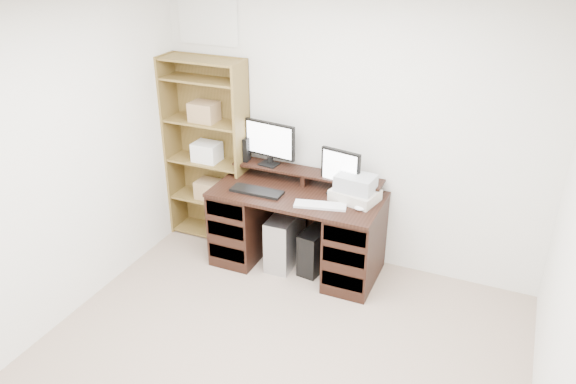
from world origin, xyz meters
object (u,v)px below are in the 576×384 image
Objects in this scene: desk at (297,228)px; tower_black at (316,249)px; monitor_wide at (270,141)px; printer at (355,195)px; bookshelf at (208,149)px; tower_silver at (285,239)px; monitor_small at (340,170)px.

desk reaches higher than tower_black.
monitor_wide reaches higher than printer.
bookshelf is (-0.65, -0.01, -0.18)m from monitor_wide.
tower_silver is at bearing -162.49° from printer.
bookshelf is (-1.52, 0.16, 0.12)m from printer.
monitor_wide reaches higher than tower_silver.
desk is 0.83m from monitor_wide.
bookshelf reaches higher than tower_black.
monitor_wide is 1.36× the size of printer.
monitor_wide is at bearing 0.44° from bookshelf.
monitor_small is 1.07× the size of printer.
printer is (0.50, 0.06, 0.41)m from desk.
printer is 0.68m from tower_black.
tower_silver is at bearing -33.55° from monitor_wide.
bookshelf is (-0.90, 0.21, 0.67)m from tower_silver.
monitor_wide reaches higher than monitor_small.
tower_black is at bearing 1.90° from tower_silver.
tower_black is at bearing -12.56° from monitor_wide.
tower_black is (0.30, 0.02, -0.05)m from tower_silver.
bookshelf is at bearing -171.76° from monitor_wide.
monitor_wide is 1.19× the size of tower_black.
desk is 0.65m from printer.
bookshelf is (-1.36, 0.08, -0.05)m from monitor_small.
bookshelf is at bearing -172.22° from monitor_small.
tower_silver is (-0.62, -0.06, -0.55)m from printer.
bookshelf reaches higher than desk.
desk is 0.68m from monitor_small.
tower_silver is 1.14m from bookshelf.
tower_silver is (-0.12, 0.00, -0.14)m from desk.
desk is 3.73× the size of monitor_small.
monitor_wide reaches higher than desk.
printer is (0.16, -0.08, -0.17)m from monitor_small.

